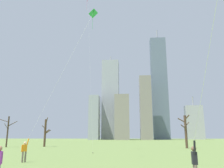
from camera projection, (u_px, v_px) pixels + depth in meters
kite_flyer_foreground_left_green at (35, 129)px, 19.09m from camera, size 5.75×2.60×14.73m
kite_flyer_foreground_right_purple at (201, 124)px, 8.85m from camera, size 0.75×8.31×9.51m
distant_kite_drifting_right_pink at (88, 11)px, 36.07m from camera, size 1.96×3.75×24.15m
bare_tree_leftmost at (8, 130)px, 44.31m from camera, size 3.23×2.88×5.87m
bare_tree_center at (186, 130)px, 40.56m from camera, size 2.44×2.67×5.76m
bare_tree_rightmost at (45, 132)px, 46.27m from camera, size 1.70×2.89×5.74m
skyline_short_annex at (194, 122)px, 154.81m from camera, size 11.57×5.28×28.93m
skyline_squat_block at (111, 99)px, 153.94m from camera, size 11.10×10.62×56.76m
skyline_slender_spire at (122, 117)px, 135.96m from camera, size 8.57×10.02×26.38m
skyline_wide_slab at (159, 87)px, 154.47m from camera, size 10.54×6.14×76.08m
skyline_tall_tower at (146, 108)px, 138.26m from camera, size 6.98×9.25×38.04m
skyline_mid_tower_right at (94, 118)px, 140.71m from camera, size 6.00×10.40×26.58m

